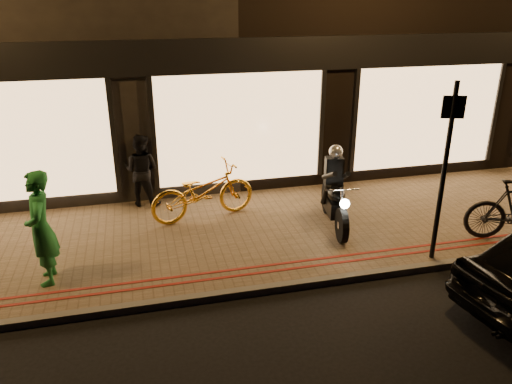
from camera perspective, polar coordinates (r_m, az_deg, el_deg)
The scene contains 9 objects.
ground at distance 7.99m, azimuth 4.45°, elevation -11.16°, with size 90.00×90.00×0.00m, color black.
sidewalk at distance 9.63m, azimuth 0.76°, elevation -4.59°, with size 50.00×4.00×0.12m, color brown.
kerb_stone at distance 8.00m, azimuth 4.35°, elevation -10.61°, with size 50.00×0.14×0.12m, color #59544C.
red_kerb_lines at distance 8.37m, azimuth 3.30°, elevation -8.48°, with size 50.00×0.26×0.01m.
motorcycle at distance 9.65m, azimuth 8.98°, elevation -0.43°, with size 0.67×1.93×1.59m.
sign_post at distance 8.51m, azimuth 20.80°, elevation 2.96°, with size 0.34×0.13×3.00m.
bicycle_gold at distance 9.93m, azimuth -6.08°, elevation 0.04°, with size 0.74×2.13×1.12m, color gold.
person_green at distance 8.23m, azimuth -23.37°, elevation -3.83°, with size 0.66×0.44×1.82m, color #207833.
person_dark at distance 10.71m, azimuth -12.96°, elevation 2.44°, with size 0.75×0.58×1.54m, color black.
Camera 1 is at (-2.20, -6.34, 4.34)m, focal length 35.00 mm.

